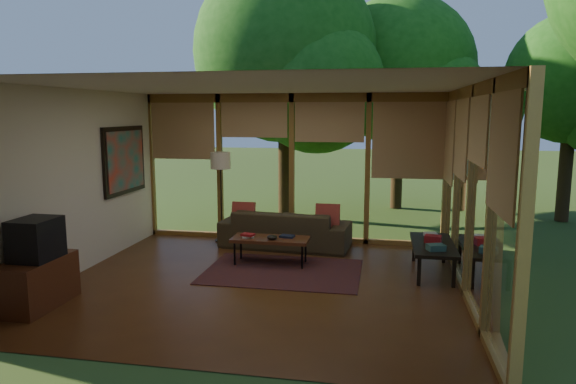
% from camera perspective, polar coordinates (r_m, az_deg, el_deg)
% --- Properties ---
extents(floor, '(5.50, 5.50, 0.00)m').
position_cam_1_polar(floor, '(7.29, -3.10, -10.06)').
color(floor, brown).
rests_on(floor, ground).
extents(ceiling, '(5.50, 5.50, 0.00)m').
position_cam_1_polar(ceiling, '(6.91, -3.29, 11.66)').
color(ceiling, silver).
rests_on(ceiling, ground).
extents(wall_left, '(0.04, 5.00, 2.70)m').
position_cam_1_polar(wall_left, '(8.07, -22.53, 0.98)').
color(wall_left, beige).
rests_on(wall_left, ground).
extents(wall_front, '(5.50, 0.04, 2.70)m').
position_cam_1_polar(wall_front, '(4.62, -10.57, -3.91)').
color(wall_front, beige).
rests_on(wall_front, ground).
extents(window_wall_back, '(5.50, 0.12, 2.70)m').
position_cam_1_polar(window_wall_back, '(9.40, 0.42, 2.66)').
color(window_wall_back, olive).
rests_on(window_wall_back, ground).
extents(window_wall_right, '(0.12, 5.00, 2.70)m').
position_cam_1_polar(window_wall_right, '(6.86, 19.71, -0.13)').
color(window_wall_right, olive).
rests_on(window_wall_right, ground).
extents(tree_nw, '(4.01, 4.01, 5.70)m').
position_cam_1_polar(tree_nw, '(11.69, -0.36, 15.34)').
color(tree_nw, '#362513').
rests_on(tree_nw, ground).
extents(tree_ne, '(3.58, 3.58, 5.16)m').
position_cam_1_polar(tree_ne, '(13.05, 12.34, 13.02)').
color(tree_ne, '#362513').
rests_on(tree_ne, ground).
extents(tree_far, '(2.77, 2.77, 4.46)m').
position_cam_1_polar(tree_far, '(12.63, 29.09, 10.93)').
color(tree_far, '#362513').
rests_on(tree_far, ground).
extents(rug, '(2.30, 1.63, 0.01)m').
position_cam_1_polar(rug, '(7.77, -0.57, -8.80)').
color(rug, maroon).
rests_on(rug, floor).
extents(sofa, '(2.32, 1.06, 0.66)m').
position_cam_1_polar(sofa, '(9.08, -0.28, -4.08)').
color(sofa, '#3D321E').
rests_on(sofa, floor).
extents(pillow_left, '(0.40, 0.21, 0.42)m').
position_cam_1_polar(pillow_left, '(9.15, -4.96, -2.42)').
color(pillow_left, maroon).
rests_on(pillow_left, sofa).
extents(pillow_right, '(0.41, 0.22, 0.43)m').
position_cam_1_polar(pillow_right, '(8.87, 4.43, -2.71)').
color(pillow_right, maroon).
rests_on(pillow_right, sofa).
extents(ct_book_lower, '(0.22, 0.19, 0.03)m').
position_cam_1_polar(ct_book_lower, '(8.06, -4.49, -4.97)').
color(ct_book_lower, '#ADA89D').
rests_on(ct_book_lower, coffee_table).
extents(ct_book_upper, '(0.22, 0.19, 0.03)m').
position_cam_1_polar(ct_book_upper, '(8.06, -4.49, -4.75)').
color(ct_book_upper, maroon).
rests_on(ct_book_upper, coffee_table).
extents(ct_book_side, '(0.24, 0.19, 0.03)m').
position_cam_1_polar(ct_book_side, '(8.06, -0.11, -4.94)').
color(ct_book_side, black).
rests_on(ct_book_side, coffee_table).
extents(ct_bowl, '(0.16, 0.16, 0.07)m').
position_cam_1_polar(ct_bowl, '(7.92, -1.78, -5.04)').
color(ct_bowl, black).
rests_on(ct_bowl, coffee_table).
extents(media_cabinet, '(0.50, 1.00, 0.60)m').
position_cam_1_polar(media_cabinet, '(7.06, -26.05, -9.04)').
color(media_cabinet, '#582B18').
rests_on(media_cabinet, floor).
extents(television, '(0.45, 0.55, 0.50)m').
position_cam_1_polar(television, '(6.91, -26.22, -4.70)').
color(television, black).
rests_on(television, media_cabinet).
extents(console_book_a, '(0.28, 0.24, 0.09)m').
position_cam_1_polar(console_book_a, '(7.48, 16.11, -5.93)').
color(console_book_a, '#2F534A').
rests_on(console_book_a, side_console).
extents(console_book_b, '(0.26, 0.22, 0.11)m').
position_cam_1_polar(console_book_b, '(7.91, 15.80, -5.04)').
color(console_book_b, maroon).
rests_on(console_book_b, side_console).
extents(console_book_c, '(0.22, 0.17, 0.05)m').
position_cam_1_polar(console_book_c, '(8.30, 15.55, -4.56)').
color(console_book_c, '#ADA89D').
rests_on(console_book_c, side_console).
extents(floor_lamp, '(0.36, 0.36, 1.65)m').
position_cam_1_polar(floor_lamp, '(9.38, -7.51, 2.92)').
color(floor_lamp, black).
rests_on(floor_lamp, floor).
extents(coffee_table, '(1.20, 0.50, 0.43)m').
position_cam_1_polar(coffee_table, '(8.04, -1.97, -5.34)').
color(coffee_table, '#582B18').
rests_on(coffee_table, floor).
extents(side_console, '(0.60, 1.40, 0.46)m').
position_cam_1_polar(side_console, '(7.88, 15.81, -5.82)').
color(side_console, black).
rests_on(side_console, floor).
extents(wall_painting, '(0.06, 1.35, 1.15)m').
position_cam_1_polar(wall_painting, '(9.23, -17.69, 3.38)').
color(wall_painting, black).
rests_on(wall_painting, wall_left).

